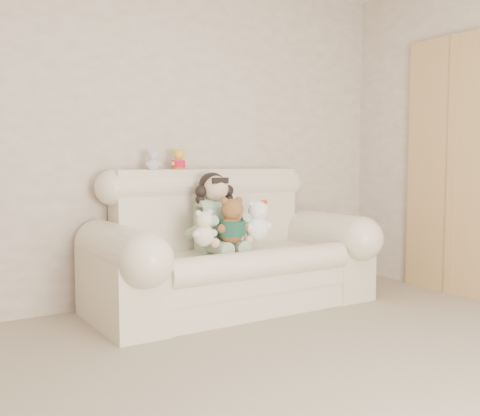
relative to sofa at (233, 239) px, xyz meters
The scene contains 9 objects.
wall_back 1.04m from the sofa, 132.71° to the left, with size 4.50×4.50×0.00m, color beige.
sofa is the anchor object (origin of this frame).
door_panel 1.93m from the sofa, 18.89° to the right, with size 0.06×0.90×2.10m, color #A07444.
seated_child 0.24m from the sofa, 142.04° to the left, with size 0.36×0.44×0.60m, color #307133, non-canonical shape.
brown_teddy 0.24m from the sofa, 124.85° to the right, with size 0.25×0.19×0.39m, color brown, non-canonical shape.
white_cat 0.25m from the sofa, 37.95° to the right, with size 0.23×0.18×0.36m, color white, non-canonical shape.
cream_teddy 0.36m from the sofa, 158.89° to the right, with size 0.19×0.15×0.30m, color white, non-canonical shape.
yellow_mini_bear 0.74m from the sofa, 126.86° to the left, with size 0.13×0.10×0.20m, color gold, non-canonical shape.
grey_mini_plush 0.84m from the sofa, 144.95° to the left, with size 0.12×0.10×0.19m, color silver, non-canonical shape.
Camera 1 is at (-1.72, -1.51, 1.08)m, focal length 41.98 mm.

